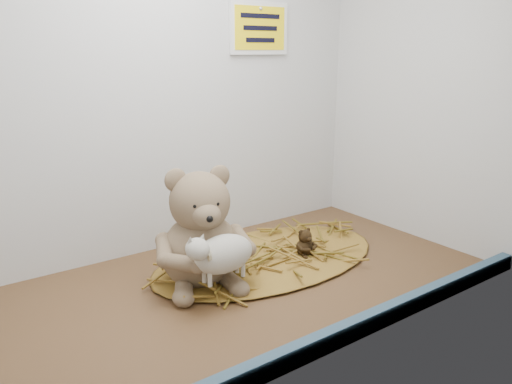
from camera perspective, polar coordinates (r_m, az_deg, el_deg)
alcove_shell at (r=104.94cm, az=-6.58°, el=13.38°), size 120.40×60.20×90.40cm
front_rail at (r=88.17cm, az=7.03°, el=-16.93°), size 119.28×2.20×3.60cm
straw_bed at (r=122.97cm, az=1.39°, el=-7.50°), size 60.69×35.24×1.17cm
main_teddy at (r=107.56cm, az=-6.42°, el=-3.96°), size 26.41×27.22×26.15cm
toy_lamb at (r=101.14cm, az=-3.74°, el=-7.09°), size 17.08×10.42×11.04cm
mini_teddy_tan at (r=120.31cm, az=-2.86°, el=-5.82°), size 7.18×7.45×7.53cm
mini_teddy_brown at (r=123.10cm, az=5.57°, el=-5.56°), size 5.57×5.86×6.74cm
wall_sign at (r=138.36cm, az=0.36°, el=18.22°), size 16.00×1.20×11.00cm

